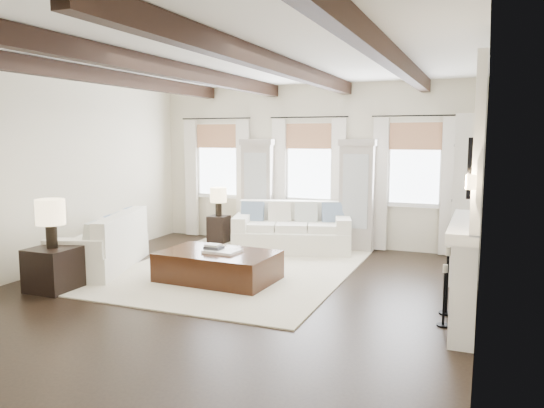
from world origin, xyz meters
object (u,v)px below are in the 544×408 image
at_px(sofa_left, 105,246).
at_px(side_table_back, 219,229).
at_px(side_table_front, 53,269).
at_px(sofa_back, 292,232).
at_px(ottoman, 218,267).

distance_m(sofa_left, side_table_back, 2.69).
distance_m(side_table_front, side_table_back, 3.92).
height_order(sofa_back, ottoman, sofa_back).
xyz_separation_m(side_table_front, side_table_back, (0.61, 3.87, -0.03)).
height_order(sofa_left, side_table_front, sofa_left).
xyz_separation_m(sofa_left, side_table_front, (0.16, -1.29, -0.07)).
xyz_separation_m(sofa_back, ottoman, (-0.32, -2.41, -0.15)).
xyz_separation_m(sofa_left, ottoman, (2.11, 0.01, -0.15)).
height_order(sofa_back, side_table_front, sofa_back).
bearing_deg(side_table_front, side_table_back, 80.99).
bearing_deg(ottoman, sofa_back, 85.41).
bearing_deg(side_table_back, side_table_front, -99.01).
xyz_separation_m(ottoman, side_table_back, (-1.34, 2.57, 0.06)).
xyz_separation_m(sofa_back, sofa_left, (-2.43, -2.42, 0.00)).
height_order(sofa_left, side_table_back, sofa_left).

